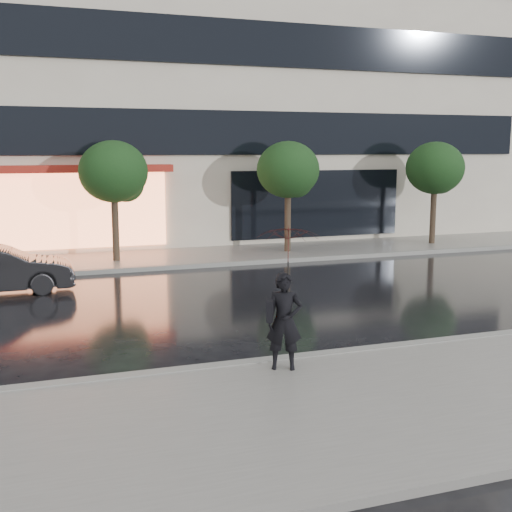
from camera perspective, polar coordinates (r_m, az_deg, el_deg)
name	(u,v)px	position (r m, az deg, el deg)	size (l,w,h in m)	color
ground	(334,341)	(12.77, 6.94, -7.47)	(120.00, 120.00, 0.00)	black
sidewalk_near	(430,398)	(10.09, 15.19, -12.06)	(60.00, 4.50, 0.12)	slate
sidewalk_far	(204,256)	(22.19, -4.65, -0.01)	(60.00, 3.50, 0.12)	slate
curb_near	(358,352)	(11.90, 9.07, -8.44)	(60.00, 0.25, 0.14)	gray
curb_far	(218,264)	(20.52, -3.43, -0.74)	(60.00, 0.25, 0.14)	gray
office_building	(157,26)	(29.91, -8.79, 19.58)	(30.00, 12.76, 18.00)	beige
bg_building_right	(495,88)	(50.22, 20.44, 13.81)	(12.00, 12.00, 16.00)	#4C4C54
tree_mid_west	(115,174)	(21.15, -12.40, 7.14)	(2.20, 2.20, 3.99)	#33261C
tree_mid_east	(289,172)	(22.65, 2.98, 7.48)	(2.20, 2.20, 3.99)	#33261C
tree_far_east	(436,170)	(25.50, 15.70, 7.37)	(2.20, 2.20, 3.99)	#33261C
pedestrian_with_umbrella	(287,273)	(10.37, 2.77, -1.55)	(1.33, 1.34, 2.38)	black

